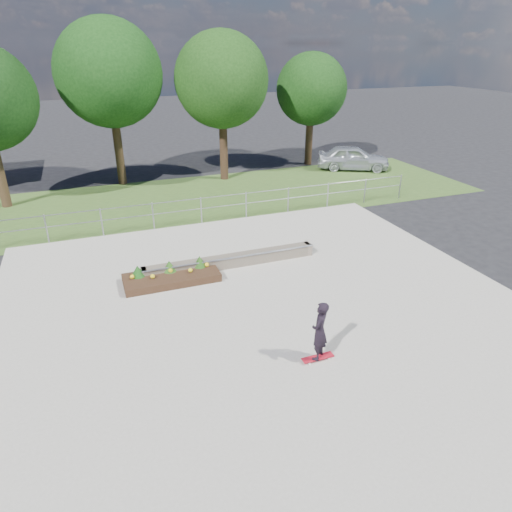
{
  "coord_description": "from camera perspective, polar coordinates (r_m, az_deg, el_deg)",
  "views": [
    {
      "loc": [
        -4.23,
        -10.27,
        6.98
      ],
      "look_at": [
        0.2,
        1.5,
        1.1
      ],
      "focal_mm": 32.0,
      "sensor_mm": 36.0,
      "label": 1
    }
  ],
  "objects": [
    {
      "name": "concrete_slab",
      "position": [
        13.11,
        1.5,
        -6.98
      ],
      "size": [
        15.0,
        15.0,
        0.06
      ],
      "primitive_type": "cube",
      "color": "#A29D90",
      "rests_on": "ground"
    },
    {
      "name": "grass_verge",
      "position": [
        22.78,
        -8.99,
        6.93
      ],
      "size": [
        30.0,
        8.0,
        0.02
      ],
      "primitive_type": "cube",
      "color": "#344F1F",
      "rests_on": "ground"
    },
    {
      "name": "planter_bed",
      "position": [
        14.84,
        -10.55,
        -2.4
      ],
      "size": [
        3.0,
        1.2,
        0.61
      ],
      "color": "black",
      "rests_on": "concrete_slab"
    },
    {
      "name": "parked_car",
      "position": [
        28.69,
        12.06,
        11.92
      ],
      "size": [
        4.55,
        3.45,
        1.45
      ],
      "primitive_type": "imported",
      "rotation": [
        0.0,
        0.0,
        1.1
      ],
      "color": "silver",
      "rests_on": "ground"
    },
    {
      "name": "fence",
      "position": [
        19.3,
        -6.89,
        6.09
      ],
      "size": [
        20.06,
        0.06,
        1.2
      ],
      "color": "#989CA1",
      "rests_on": "ground"
    },
    {
      "name": "tree_mid_left",
      "position": [
        25.37,
        -17.89,
        20.85
      ],
      "size": [
        5.25,
        5.25,
        8.25
      ],
      "color": "black",
      "rests_on": "ground"
    },
    {
      "name": "ground",
      "position": [
        13.12,
        1.5,
        -7.09
      ],
      "size": [
        120.0,
        120.0,
        0.0
      ],
      "primitive_type": "plane",
      "color": "black",
      "rests_on": "ground"
    },
    {
      "name": "tree_mid_right",
      "position": [
        25.39,
        -4.32,
        21.04
      ],
      "size": [
        4.9,
        4.9,
        7.7
      ],
      "color": "black",
      "rests_on": "ground"
    },
    {
      "name": "tree_far_right",
      "position": [
        29.08,
        6.94,
        19.95
      ],
      "size": [
        4.2,
        4.2,
        6.6
      ],
      "color": "black",
      "rests_on": "ground"
    },
    {
      "name": "skateboarder",
      "position": [
        10.88,
        7.96,
        -9.3
      ],
      "size": [
        0.8,
        0.64,
        1.58
      ],
      "color": "white",
      "rests_on": "concrete_slab"
    },
    {
      "name": "grind_ledge",
      "position": [
        15.54,
        -3.17,
        -0.6
      ],
      "size": [
        6.0,
        0.44,
        0.43
      ],
      "color": "brown",
      "rests_on": "concrete_slab"
    }
  ]
}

